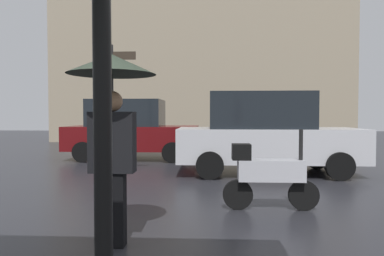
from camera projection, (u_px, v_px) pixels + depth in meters
The scene contains 6 objects.
pedestrian_with_umbrella at pixel (112, 100), 3.83m from camera, with size 0.97×0.97×2.11m.
parked_scooter at pixel (268, 174), 5.36m from camera, with size 1.46×0.32×1.23m.
parked_car_left at pixel (131, 129), 11.62m from camera, with size 4.25×2.01×1.95m.
parked_car_right at pixel (265, 133), 8.68m from camera, with size 4.43×1.89×2.00m.
street_signpost at pixel (112, 98), 8.11m from camera, with size 1.08×0.08×3.07m.
building_block at pixel (201, 26), 19.48m from camera, with size 16.24×2.48×12.75m, color gray.
Camera 1 is at (0.50, -2.32, 1.45)m, focal length 32.91 mm.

